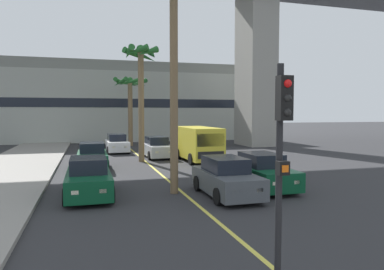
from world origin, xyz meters
The scene contains 13 objects.
lane_stripe_center centered at (0.00, 24.00, 0.00)m, with size 0.14×56.00×0.01m, color #DBCC4C.
pier_building_backdrop centered at (0.00, 46.29, 4.58)m, with size 31.01×8.04×9.29m.
car_queue_front centered at (3.60, 15.27, 0.72)m, with size 1.87×4.12×1.56m.
car_queue_second centered at (1.53, 14.34, 0.72)m, with size 1.84×4.10×1.56m.
car_queue_third centered at (-3.79, 15.76, 0.72)m, with size 1.85×4.11×1.56m.
car_queue_fourth centered at (-1.43, 32.01, 0.72)m, with size 1.93×4.15×1.56m.
car_queue_fifth centered at (-3.56, 23.24, 0.72)m, with size 1.85×4.11×1.56m.
car_queue_sixth centered at (1.17, 27.49, 0.72)m, with size 1.96×4.16×1.56m.
delivery_van centered at (3.49, 24.56, 1.29)m, with size 2.23×5.28×2.36m.
traffic_light_median_near centered at (-0.58, 6.44, 2.71)m, with size 0.24×0.37×4.20m.
palm_tree_near_median centered at (-0.37, 15.40, 7.74)m, with size 2.90×2.92×9.22m.
palm_tree_mid_median centered at (0.40, 37.67, 5.44)m, with size 3.54×3.61×6.93m.
palm_tree_far_median centered at (-0.27, 25.55, 6.07)m, with size 2.48×2.62×7.93m.
Camera 1 is at (-3.80, 0.88, 3.35)m, focal length 33.84 mm.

